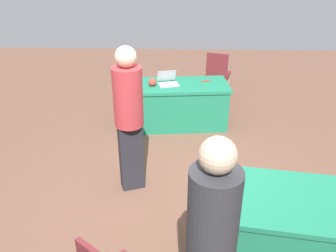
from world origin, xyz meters
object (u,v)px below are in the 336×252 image
chair_tucked_left (218,72)px  person_attendee_standing (129,114)px  table_mid_left (290,230)px  yarn_ball (152,82)px  laptop_silver (168,82)px  table_foreground (177,104)px  person_presenter (212,240)px  scissors_red (206,81)px

chair_tucked_left → person_attendee_standing: (1.33, 3.07, 0.48)m
table_mid_left → yarn_ball: yarn_ball is taller
chair_tucked_left → laptop_silver: 1.60m
table_mid_left → chair_tucked_left: chair_tucked_left is taller
table_foreground → table_mid_left: 3.14m
chair_tucked_left → person_attendee_standing: size_ratio=0.52×
yarn_ball → person_presenter: bearing=100.8°
person_attendee_standing → scissors_red: (-1.02, -1.97, -0.28)m
person_presenter → person_attendee_standing: bearing=-119.8°
table_foreground → scissors_red: size_ratio=9.86×
chair_tucked_left → person_presenter: (0.51, 4.98, 0.45)m
chair_tucked_left → laptop_silver: (0.94, 1.27, 0.23)m
person_presenter → scissors_red: bearing=-145.9°
chair_tucked_left → person_attendee_standing: person_attendee_standing is taller
scissors_red → person_attendee_standing: bearing=28.1°
person_presenter → table_mid_left: bearing=170.6°
person_presenter → scissors_red: person_presenter is taller
person_attendee_standing → scissors_red: bearing=42.5°
table_foreground → laptop_silver: size_ratio=4.62×
table_foreground → person_presenter: bearing=94.4°
scissors_red → laptop_silver: bearing=-19.8°
yarn_ball → scissors_red: 0.92m
yarn_ball → table_foreground: bearing=-164.7°
table_foreground → table_mid_left: size_ratio=1.05×
chair_tucked_left → yarn_ball: bearing=-115.0°
scissors_red → yarn_ball: bearing=-17.6°
person_presenter → scissors_red: (-0.20, -3.88, -0.26)m
yarn_ball → person_attendee_standing: bearing=85.5°
table_foreground → person_attendee_standing: person_attendee_standing is taller
table_mid_left → scissors_red: bearing=-78.5°
yarn_ball → scissors_red: yarn_ball is taller
table_mid_left → scissors_red: scissors_red is taller
person_presenter → laptop_silver: person_presenter is taller
table_foreground → laptop_silver: (0.15, 0.01, 0.41)m
chair_tucked_left → person_presenter: bearing=-79.8°
chair_tucked_left → scissors_red: size_ratio=5.27×
table_mid_left → person_attendee_standing: size_ratio=0.93×
table_mid_left → person_presenter: size_ratio=0.95×
laptop_silver → scissors_red: (-0.63, -0.17, -0.04)m
chair_tucked_left → table_mid_left: bearing=-69.6°
person_attendee_standing → laptop_silver: bearing=57.8°
person_attendee_standing → yarn_ball: (-0.13, -1.70, -0.22)m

